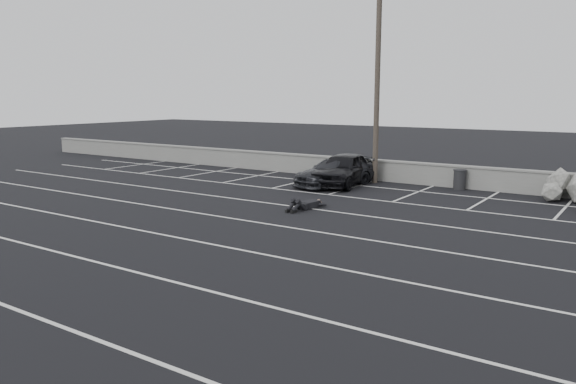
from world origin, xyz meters
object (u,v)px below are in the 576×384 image
Objects in this scene: utility_pole at (377,81)px; person at (310,201)px; car_right at (334,172)px; trash_bin at (460,179)px; car_left at (343,169)px.

utility_pole is 8.48m from person.
utility_pole is at bearing 71.57° from car_right.
car_right is 5.74m from trash_bin.
car_right is at bearing -122.93° from utility_pole.
person is at bearing -84.95° from utility_pole.
car_right reaches higher than trash_bin.
car_left is at bearing -159.42° from trash_bin.
car_right is at bearing 114.94° from person.
car_left is 4.98× the size of trash_bin.
trash_bin is (5.01, 1.88, -0.31)m from car_left.
car_left is 1.03× the size of car_right.
car_right is (-0.29, -0.33, -0.14)m from car_left.
car_left is at bearing 62.63° from car_right.
car_right is 0.46× the size of utility_pole.
person is at bearing -115.12° from trash_bin.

